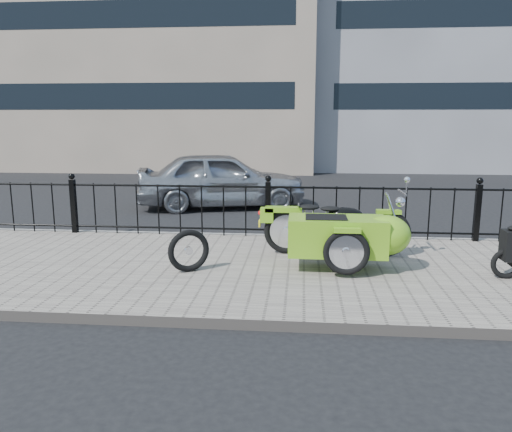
{
  "coord_description": "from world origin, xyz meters",
  "views": [
    {
      "loc": [
        0.58,
        -7.18,
        2.14
      ],
      "look_at": [
        -0.08,
        -0.1,
        0.75
      ],
      "focal_mm": 35.0,
      "sensor_mm": 36.0,
      "label": 1
    }
  ],
  "objects": [
    {
      "name": "ground",
      "position": [
        0.0,
        0.0,
        0.0
      ],
      "size": [
        120.0,
        120.0,
        0.0
      ],
      "primitive_type": "plane",
      "color": "black",
      "rests_on": "ground"
    },
    {
      "name": "sidewalk",
      "position": [
        0.0,
        -0.5,
        0.06
      ],
      "size": [
        30.0,
        3.8,
        0.12
      ],
      "primitive_type": "cube",
      "color": "slate",
      "rests_on": "ground"
    },
    {
      "name": "curb",
      "position": [
        0.0,
        1.44,
        0.06
      ],
      "size": [
        30.0,
        0.1,
        0.12
      ],
      "primitive_type": "cube",
      "color": "gray",
      "rests_on": "ground"
    },
    {
      "name": "iron_fence",
      "position": [
        0.0,
        1.3,
        0.59
      ],
      "size": [
        14.11,
        0.11,
        1.08
      ],
      "color": "black",
      "rests_on": "sidewalk"
    },
    {
      "name": "building_tan",
      "position": [
        -6.0,
        15.99,
        6.0
      ],
      "size": [
        14.0,
        8.01,
        12.0
      ],
      "color": "gray",
      "rests_on": "ground"
    },
    {
      "name": "motorcycle_sidecar",
      "position": [
        1.24,
        -0.41,
        0.59
      ],
      "size": [
        2.28,
        1.48,
        0.98
      ],
      "color": "black",
      "rests_on": "sidewalk"
    },
    {
      "name": "spare_tire",
      "position": [
        -0.91,
        -0.84,
        0.41
      ],
      "size": [
        0.54,
        0.37,
        0.58
      ],
      "primitive_type": "torus",
      "rotation": [
        1.57,
        0.0,
        0.55
      ],
      "color": "black",
      "rests_on": "sidewalk"
    },
    {
      "name": "sedan_car",
      "position": [
        -1.38,
        4.79,
        0.69
      ],
      "size": [
        4.32,
        2.53,
        1.38
      ],
      "primitive_type": "imported",
      "rotation": [
        0.0,
        0.0,
        1.81
      ],
      "color": "#A1A3A8",
      "rests_on": "ground"
    }
  ]
}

